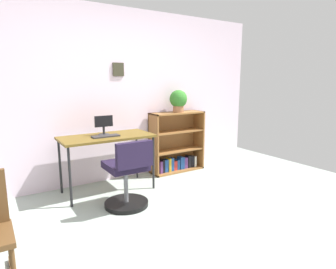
% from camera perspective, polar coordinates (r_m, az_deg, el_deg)
% --- Properties ---
extents(ground_plane, '(6.24, 6.24, 0.00)m').
position_cam_1_polar(ground_plane, '(2.84, 6.63, -20.65)').
color(ground_plane, '#97A49B').
extents(wall_back, '(5.20, 0.12, 2.50)m').
position_cam_1_polar(wall_back, '(4.31, -11.42, 7.50)').
color(wall_back, silver).
rests_on(wall_back, ground_plane).
extents(desk, '(1.19, 0.59, 0.76)m').
position_cam_1_polar(desk, '(3.87, -12.04, -1.07)').
color(desk, brown).
rests_on(desk, ground_plane).
extents(monitor, '(0.24, 0.15, 0.26)m').
position_cam_1_polar(monitor, '(3.90, -12.61, 1.91)').
color(monitor, '#262628').
rests_on(monitor, desk).
extents(keyboard, '(0.35, 0.13, 0.02)m').
position_cam_1_polar(keyboard, '(3.79, -12.24, -0.32)').
color(keyboard, '#2E2B2C').
rests_on(keyboard, desk).
extents(office_chair, '(0.52, 0.55, 0.82)m').
position_cam_1_polar(office_chair, '(3.40, -7.99, -8.47)').
color(office_chair, black).
rests_on(office_chair, ground_plane).
extents(bookshelf_low, '(0.91, 0.30, 0.97)m').
position_cam_1_polar(bookshelf_low, '(4.73, 1.44, -2.20)').
color(bookshelf_low, '#905D2E').
rests_on(bookshelf_low, ground_plane).
extents(potted_plant_on_shelf, '(0.28, 0.28, 0.35)m').
position_cam_1_polar(potted_plant_on_shelf, '(4.58, 2.07, 6.84)').
color(potted_plant_on_shelf, '#9E6642').
rests_on(potted_plant_on_shelf, bookshelf_low).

